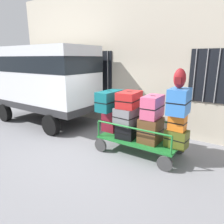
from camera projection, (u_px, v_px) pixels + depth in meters
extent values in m
plane|color=gray|center=(101.00, 152.00, 5.64)|extent=(40.00, 40.00, 0.00)
cube|color=#BCB29E|center=(144.00, 58.00, 6.96)|extent=(12.00, 0.30, 5.00)
cube|color=black|center=(99.00, 71.00, 7.93)|extent=(1.20, 0.04, 1.50)
cylinder|color=gray|center=(89.00, 71.00, 8.14)|extent=(0.03, 0.03, 1.50)
cylinder|color=gray|center=(95.00, 71.00, 7.97)|extent=(0.03, 0.03, 1.50)
cylinder|color=gray|center=(101.00, 71.00, 7.81)|extent=(0.03, 0.03, 1.50)
cylinder|color=gray|center=(108.00, 72.00, 7.65)|extent=(0.03, 0.03, 1.50)
cube|color=black|center=(211.00, 76.00, 5.76)|extent=(1.20, 0.04, 1.50)
cylinder|color=gray|center=(194.00, 76.00, 5.97)|extent=(0.03, 0.03, 1.50)
cylinder|color=gray|center=(205.00, 76.00, 5.81)|extent=(0.03, 0.03, 1.50)
cylinder|color=gray|center=(217.00, 77.00, 5.65)|extent=(0.03, 0.03, 1.50)
cube|color=silver|center=(43.00, 77.00, 7.91)|extent=(4.40, 1.83, 2.25)
cube|color=black|center=(42.00, 64.00, 7.79)|extent=(4.42, 1.85, 0.55)
cube|color=#2D2D30|center=(45.00, 103.00, 8.17)|extent=(4.44, 1.87, 0.24)
cylinder|color=black|center=(51.00, 125.00, 6.78)|extent=(0.70, 0.22, 0.70)
cylinder|color=black|center=(5.00, 113.00, 8.31)|extent=(0.70, 0.22, 0.70)
cube|color=#1E722D|center=(139.00, 139.00, 5.49)|extent=(2.11, 1.01, 0.05)
cylinder|color=#383838|center=(165.00, 164.00, 4.63)|extent=(0.36, 0.06, 0.36)
cylinder|color=#383838|center=(178.00, 147.00, 5.47)|extent=(0.36, 0.06, 0.36)
cylinder|color=#383838|center=(101.00, 145.00, 5.61)|extent=(0.36, 0.06, 0.36)
cylinder|color=#383838|center=(121.00, 134.00, 6.45)|extent=(0.36, 0.06, 0.36)
cylinder|color=#1E722D|center=(171.00, 146.00, 4.51)|extent=(0.04, 0.04, 0.43)
cylinder|color=#1E722D|center=(183.00, 133.00, 5.25)|extent=(0.04, 0.04, 0.43)
cylinder|color=#1E722D|center=(99.00, 128.00, 5.60)|extent=(0.04, 0.04, 0.43)
cylinder|color=#1E722D|center=(117.00, 120.00, 6.34)|extent=(0.04, 0.04, 0.43)
cylinder|color=#1E722D|center=(131.00, 128.00, 5.00)|extent=(2.03, 0.04, 0.04)
cylinder|color=#1E722D|center=(147.00, 119.00, 5.74)|extent=(2.03, 0.04, 0.04)
cube|color=maroon|center=(110.00, 121.00, 5.94)|extent=(0.43, 0.28, 0.64)
cube|color=black|center=(110.00, 121.00, 5.94)|extent=(0.44, 0.29, 0.02)
cube|color=black|center=(110.00, 110.00, 5.86)|extent=(0.15, 0.03, 0.02)
cube|color=#0F5960|center=(110.00, 101.00, 5.78)|extent=(0.41, 0.88, 0.54)
cube|color=black|center=(110.00, 101.00, 5.78)|extent=(0.42, 0.89, 0.02)
cube|color=black|center=(110.00, 91.00, 5.72)|extent=(0.14, 0.03, 0.02)
cube|color=black|center=(129.00, 130.00, 5.59)|extent=(0.53, 0.76, 0.37)
cube|color=black|center=(129.00, 130.00, 5.59)|extent=(0.54, 0.77, 0.02)
cube|color=black|center=(129.00, 124.00, 5.55)|extent=(0.16, 0.04, 0.02)
cube|color=slate|center=(129.00, 115.00, 5.50)|extent=(0.58, 0.85, 0.44)
cube|color=black|center=(129.00, 115.00, 5.50)|extent=(0.60, 0.86, 0.02)
cube|color=black|center=(129.00, 107.00, 5.45)|extent=(0.16, 0.04, 0.02)
cube|color=#B21E1E|center=(129.00, 99.00, 5.38)|extent=(0.53, 0.76, 0.41)
cube|color=black|center=(129.00, 99.00, 5.38)|extent=(0.54, 0.78, 0.02)
cube|color=black|center=(129.00, 92.00, 5.33)|extent=(0.16, 0.04, 0.02)
cube|color=brown|center=(151.00, 130.00, 5.20)|extent=(0.50, 0.58, 0.63)
cube|color=black|center=(151.00, 130.00, 5.20)|extent=(0.51, 0.59, 0.02)
cube|color=black|center=(151.00, 118.00, 5.12)|extent=(0.16, 0.03, 0.02)
cube|color=#CC4C72|center=(153.00, 107.00, 5.09)|extent=(0.40, 0.71, 0.55)
cube|color=black|center=(153.00, 107.00, 5.09)|extent=(0.41, 0.72, 0.02)
cube|color=black|center=(153.00, 96.00, 5.02)|extent=(0.13, 0.03, 0.02)
cube|color=#4C5119|center=(176.00, 138.00, 4.92)|extent=(0.54, 0.39, 0.43)
cube|color=black|center=(176.00, 138.00, 4.92)|extent=(0.55, 0.40, 0.02)
cube|color=black|center=(177.00, 130.00, 4.86)|extent=(0.16, 0.04, 0.02)
cube|color=orange|center=(177.00, 122.00, 4.77)|extent=(0.39, 0.28, 0.39)
cube|color=black|center=(177.00, 122.00, 4.77)|extent=(0.40, 0.29, 0.02)
cube|color=black|center=(178.00, 114.00, 4.72)|extent=(0.13, 0.04, 0.02)
cube|color=#3372C6|center=(179.00, 101.00, 4.64)|extent=(0.44, 0.62, 0.59)
cube|color=black|center=(179.00, 101.00, 4.64)|extent=(0.45, 0.63, 0.02)
cube|color=black|center=(180.00, 89.00, 4.57)|extent=(0.15, 0.03, 0.02)
ellipsoid|color=maroon|center=(180.00, 78.00, 4.52)|extent=(0.27, 0.19, 0.44)
cube|color=maroon|center=(178.00, 81.00, 4.46)|extent=(0.14, 0.06, 0.15)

